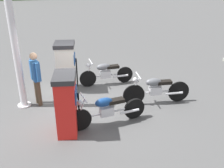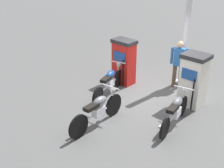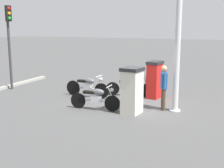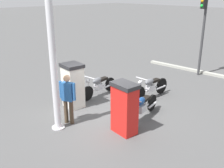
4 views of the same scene
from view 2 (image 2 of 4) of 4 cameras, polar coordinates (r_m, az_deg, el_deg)
The scene contains 8 objects.
ground_plane at distance 9.63m, azimuth 6.60°, elevation -2.68°, with size 120.00×120.00×0.00m, color #4C4C4C.
fuel_pump_near at distance 10.32m, azimuth 2.28°, elevation 4.34°, with size 0.61×0.84×1.58m.
fuel_pump_far at distance 9.15m, azimuth 15.32°, elevation 0.77°, with size 0.73×0.79×1.63m.
motorcycle_near_pump at distance 9.60m, azimuth -0.51°, elevation 0.39°, with size 2.09×0.69×0.93m.
motorcycle_far_pump at distance 8.14m, azimuth 12.06°, elevation -4.94°, with size 1.93×0.56×0.93m.
motorcycle_extra at distance 7.96m, azimuth -2.73°, elevation -4.92°, with size 2.08×0.56×0.97m.
attendant_person at distance 10.19m, azimuth 12.66°, elevation 4.27°, with size 0.33×0.56×1.64m.
canopy_support_pole at distance 10.29m, azimuth 14.15°, elevation 10.22°, with size 0.40×0.40×4.04m.
Camera 2 is at (7.30, 4.39, 4.49)m, focal length 47.72 mm.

